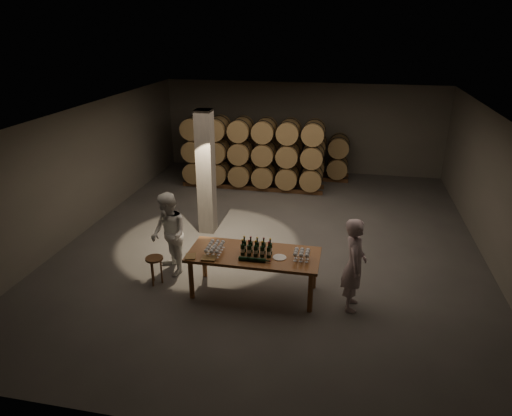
% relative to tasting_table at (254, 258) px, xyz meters
% --- Properties ---
extents(room, '(12.00, 12.00, 12.00)m').
position_rel_tasting_table_xyz_m(room, '(-1.80, 2.70, 0.80)').
color(room, '#52504D').
rests_on(room, ground).
extents(tasting_table, '(2.60, 1.10, 0.90)m').
position_rel_tasting_table_xyz_m(tasting_table, '(0.00, 0.00, 0.00)').
color(tasting_table, brown).
rests_on(tasting_table, ground).
extents(barrel_stack_back, '(5.48, 0.95, 1.57)m').
position_rel_tasting_table_xyz_m(barrel_stack_back, '(-0.96, 7.70, 0.03)').
color(barrel_stack_back, brown).
rests_on(barrel_stack_back, ground).
extents(barrel_stack_front, '(4.70, 0.95, 2.31)m').
position_rel_tasting_table_xyz_m(barrel_stack_front, '(-1.35, 6.30, 0.40)').
color(barrel_stack_front, brown).
rests_on(barrel_stack_front, ground).
extents(bottle_cluster, '(0.61, 0.24, 0.34)m').
position_rel_tasting_table_xyz_m(bottle_cluster, '(0.06, -0.03, 0.23)').
color(bottle_cluster, black).
rests_on(bottle_cluster, tasting_table).
extents(lying_bottles, '(0.62, 0.08, 0.08)m').
position_rel_tasting_table_xyz_m(lying_bottles, '(0.04, -0.32, 0.14)').
color(lying_bottles, black).
rests_on(lying_bottles, tasting_table).
extents(glass_cluster_left, '(0.30, 0.52, 0.17)m').
position_rel_tasting_table_xyz_m(glass_cluster_left, '(-0.77, -0.10, 0.22)').
color(glass_cluster_left, silver).
rests_on(glass_cluster_left, tasting_table).
extents(glass_cluster_right, '(0.31, 0.31, 0.19)m').
position_rel_tasting_table_xyz_m(glass_cluster_right, '(0.95, -0.03, 0.24)').
color(glass_cluster_right, silver).
rests_on(glass_cluster_right, tasting_table).
extents(plate, '(0.27, 0.27, 0.02)m').
position_rel_tasting_table_xyz_m(plate, '(0.53, -0.08, 0.11)').
color(plate, white).
rests_on(plate, tasting_table).
extents(notebook_near, '(0.29, 0.24, 0.03)m').
position_rel_tasting_table_xyz_m(notebook_near, '(-0.81, -0.40, 0.12)').
color(notebook_near, brown).
rests_on(notebook_near, tasting_table).
extents(notebook_corner, '(0.26, 0.30, 0.02)m').
position_rel_tasting_table_xyz_m(notebook_corner, '(-1.18, -0.39, 0.12)').
color(notebook_corner, brown).
rests_on(notebook_corner, tasting_table).
extents(pen, '(0.13, 0.02, 0.01)m').
position_rel_tasting_table_xyz_m(pen, '(-0.67, -0.45, 0.11)').
color(pen, black).
rests_on(pen, tasting_table).
extents(stool, '(0.37, 0.37, 0.61)m').
position_rel_tasting_table_xyz_m(stool, '(-2.10, -0.07, -0.29)').
color(stool, brown).
rests_on(stool, ground).
extents(person_man, '(0.45, 0.68, 1.86)m').
position_rel_tasting_table_xyz_m(person_man, '(1.95, -0.11, 0.13)').
color(person_man, beige).
rests_on(person_man, ground).
extents(person_woman, '(1.11, 1.14, 1.85)m').
position_rel_tasting_table_xyz_m(person_woman, '(-1.96, 0.44, 0.13)').
color(person_woman, white).
rests_on(person_woman, ground).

